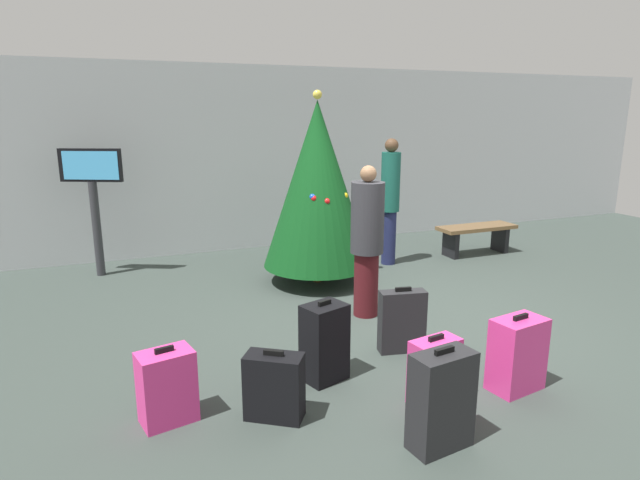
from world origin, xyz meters
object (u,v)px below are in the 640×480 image
object	(u,v)px
holiday_tree	(317,185)
suitcase_3	(324,342)
suitcase_4	(402,321)
suitcase_0	(274,387)
suitcase_6	(517,354)
traveller_0	(367,239)
suitcase_1	(434,371)
suitcase_5	(167,387)
flight_info_kiosk	(93,188)
traveller_1	(390,198)
suitcase_2	(441,401)
waiting_bench	(476,233)

from	to	relation	value
holiday_tree	suitcase_3	distance (m)	2.94
suitcase_4	suitcase_0	bearing A→B (deg)	-156.49
suitcase_3	suitcase_6	bearing A→B (deg)	-28.01
traveller_0	suitcase_4	size ratio (longest dim) A/B	2.63
suitcase_1	suitcase_5	bearing A→B (deg)	165.58
flight_info_kiosk	traveller_1	world-z (taller)	traveller_1
suitcase_1	traveller_0	bearing A→B (deg)	79.43
suitcase_3	suitcase_6	xyz separation A→B (m)	(1.43, -0.76, -0.03)
flight_info_kiosk	suitcase_3	distance (m)	4.51
traveller_0	suitcase_3	distance (m)	1.69
traveller_0	suitcase_4	bearing A→B (deg)	-96.39
suitcase_5	suitcase_2	bearing A→B (deg)	-31.20
flight_info_kiosk	suitcase_4	xyz separation A→B (m)	(2.72, -3.80, -0.95)
flight_info_kiosk	traveller_1	size ratio (longest dim) A/B	0.94
suitcase_2	suitcase_6	xyz separation A→B (m)	(1.06, 0.43, -0.04)
waiting_bench	suitcase_6	xyz separation A→B (m)	(-2.51, -3.72, -0.04)
holiday_tree	suitcase_2	size ratio (longest dim) A/B	3.45
waiting_bench	suitcase_3	world-z (taller)	suitcase_3
suitcase_6	traveller_1	bearing A→B (deg)	76.65
suitcase_6	suitcase_1	bearing A→B (deg)	173.66
traveller_0	suitcase_1	size ratio (longest dim) A/B	3.01
suitcase_0	suitcase_5	bearing A→B (deg)	161.30
waiting_bench	suitcase_2	size ratio (longest dim) A/B	1.79
suitcase_0	suitcase_5	world-z (taller)	suitcase_5
waiting_bench	suitcase_0	xyz separation A→B (m)	(-4.52, -3.37, -0.10)
suitcase_3	suitcase_4	xyz separation A→B (m)	(0.91, 0.24, -0.04)
suitcase_1	flight_info_kiosk	bearing A→B (deg)	117.74
suitcase_1	suitcase_3	world-z (taller)	suitcase_3
suitcase_3	waiting_bench	bearing A→B (deg)	36.94
waiting_bench	suitcase_5	world-z (taller)	suitcase_5
traveller_0	suitcase_1	xyz separation A→B (m)	(-0.35, -1.90, -0.63)
waiting_bench	suitcase_2	distance (m)	5.47
suitcase_0	suitcase_6	world-z (taller)	suitcase_6
traveller_1	suitcase_6	size ratio (longest dim) A/B	2.89
holiday_tree	suitcase_0	xyz separation A→B (m)	(-1.56, -3.00, -1.08)
suitcase_2	suitcase_1	bearing A→B (deg)	60.12
flight_info_kiosk	traveller_1	distance (m)	4.26
traveller_1	suitcase_0	distance (m)	4.55
suitcase_0	suitcase_2	xyz separation A→B (m)	(0.95, -0.78, 0.09)
suitcase_0	suitcase_5	size ratio (longest dim) A/B	0.92
holiday_tree	flight_info_kiosk	xyz separation A→B (m)	(-2.78, 1.45, -0.09)
holiday_tree	suitcase_6	xyz separation A→B (m)	(0.45, -3.34, -1.03)
holiday_tree	suitcase_2	distance (m)	3.95
flight_info_kiosk	suitcase_5	bearing A→B (deg)	-83.63
traveller_0	suitcase_5	distance (m)	2.81
waiting_bench	suitcase_1	bearing A→B (deg)	-131.95
holiday_tree	traveller_1	xyz separation A→B (m)	(1.35, 0.42, -0.31)
suitcase_2	suitcase_3	xyz separation A→B (m)	(-0.37, 1.19, -0.01)
suitcase_6	holiday_tree	bearing A→B (deg)	97.72
suitcase_3	suitcase_0	bearing A→B (deg)	-144.61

